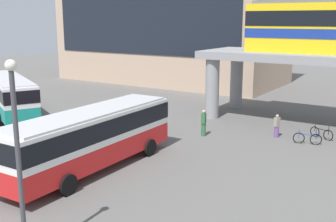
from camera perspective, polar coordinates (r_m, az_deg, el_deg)
ground_plane at (r=31.86m, az=-0.46°, el=-1.78°), size 120.00×120.00×0.00m
station_building at (r=54.08m, az=0.43°, el=11.79°), size 27.83×13.18×14.33m
bus_main at (r=22.14m, az=-10.42°, el=-3.09°), size 2.91×11.08×3.22m
bus_secondary at (r=36.56m, az=-20.99°, el=2.43°), size 10.98×7.32×3.22m
bicycle_blue at (r=28.18m, az=18.60°, el=-3.60°), size 1.75×0.51×1.04m
bicycle_black at (r=29.78m, az=20.34°, el=-2.88°), size 1.68×0.74×1.04m
pedestrian_at_kerb at (r=29.06m, az=14.73°, el=-2.10°), size 0.38×0.46×1.59m
pedestrian_near_building at (r=29.94m, az=-1.24°, el=-1.05°), size 0.48×0.44×1.79m
pedestrian_waiting_near_stop at (r=28.52m, az=4.92°, el=-1.73°), size 0.34×0.45×1.83m
lamp_post at (r=13.87m, az=-19.99°, el=-4.78°), size 0.36×0.36×6.70m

